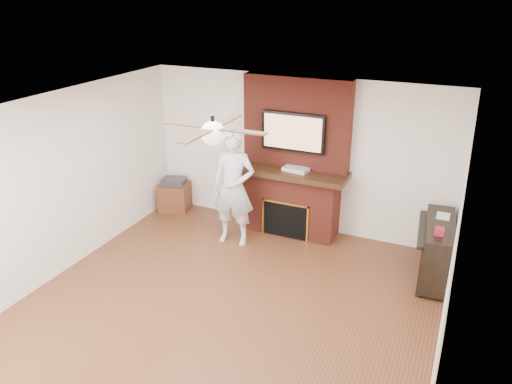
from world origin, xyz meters
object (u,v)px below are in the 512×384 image
at_px(piano, 437,249).
at_px(side_table, 175,195).
at_px(person, 233,188).
at_px(fireplace, 293,173).

bearing_deg(piano, side_table, 169.12).
bearing_deg(person, fireplace, 40.42).
bearing_deg(piano, person, 178.93).
height_order(fireplace, side_table, fireplace).
xyz_separation_m(side_table, piano, (4.50, -0.48, 0.17)).
height_order(fireplace, piano, fireplace).
relative_size(fireplace, person, 1.37).
bearing_deg(fireplace, side_table, -178.25).
xyz_separation_m(fireplace, person, (-0.68, -0.74, -0.08)).
relative_size(side_table, piano, 0.48).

